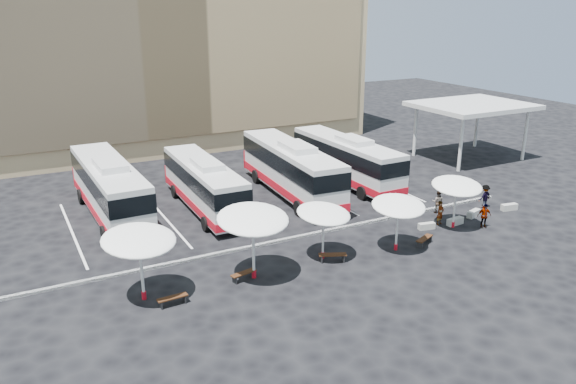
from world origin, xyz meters
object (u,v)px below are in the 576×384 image
bus_0 (109,187)px  passenger_1 (438,202)px  passenger_0 (440,213)px  passenger_2 (484,216)px  bus_3 (346,159)px  wood_bench_3 (424,239)px  bus_1 (204,183)px  wood_bench_1 (244,274)px  conc_bench_3 (509,207)px  sunshade_0 (139,240)px  conc_bench_0 (427,226)px  sunshade_1 (253,219)px  bus_2 (291,167)px  passenger_3 (485,196)px  sunshade_4 (457,186)px  conc_bench_1 (455,221)px  sunshade_2 (324,214)px  wood_bench_2 (333,256)px  sunshade_3 (398,206)px  wood_bench_0 (172,299)px  conc_bench_2 (474,214)px

bus_0 → passenger_1: 22.65m
passenger_0 → passenger_2: bearing=-54.8°
bus_3 → passenger_2: bearing=-79.2°
wood_bench_3 → bus_1: bearing=128.3°
wood_bench_1 → conc_bench_3: 20.98m
sunshade_0 → wood_bench_1: sunshade_0 is taller
wood_bench_3 → passenger_1: size_ratio=0.97×
conc_bench_0 → passenger_1: bearing=36.3°
wood_bench_3 → passenger_0: (3.15, 2.16, 0.46)m
bus_3 → sunshade_1: bus_3 is taller
conc_bench_0 → passenger_1: (2.70, 1.98, 0.60)m
passenger_2 → conc_bench_3: bearing=40.2°
bus_3 → conc_bench_3: (6.72, -10.90, -1.80)m
sunshade_1 → passenger_2: (16.23, -0.52, -2.53)m
bus_2 → passenger_3: size_ratio=7.86×
sunshade_4 → conc_bench_1: 2.65m
bus_2 → passenger_3: bearing=-36.1°
sunshade_4 → passenger_2: sunshade_4 is taller
bus_0 → conc_bench_0: bearing=-35.2°
sunshade_0 → passenger_1: bearing=6.9°
bus_1 → sunshade_1: sunshade_1 is taller
bus_1 → conc_bench_0: (11.47, -10.28, -1.72)m
sunshade_0 → sunshade_4: bearing=0.0°
bus_1 → sunshade_2: 11.39m
wood_bench_2 → passenger_0: (9.34, 1.58, 0.44)m
bus_0 → bus_2: size_ratio=0.98×
bus_0 → passenger_3: 26.29m
bus_0 → sunshade_3: bearing=-45.6°
wood_bench_0 → sunshade_1: bearing=9.9°
sunshade_2 → passenger_1: 11.41m
bus_0 → conc_bench_1: size_ratio=10.75×
bus_1 → passenger_0: (12.79, -10.03, -1.12)m
wood_bench_0 → passenger_2: bearing=0.8°
wood_bench_2 → bus_0: bearing=126.0°
passenger_0 → conc_bench_0: bearing=175.7°
conc_bench_0 → conc_bench_1: bearing=-7.7°
bus_1 → passenger_3: (17.84, -9.06, -1.08)m
sunshade_3 → conc_bench_1: 6.65m
bus_0 → passenger_0: 22.27m
conc_bench_0 → passenger_3: passenger_3 is taller
sunshade_0 → bus_0: bearing=85.8°
conc_bench_2 → conc_bench_0: bearing=-177.0°
wood_bench_1 → passenger_2: (16.84, -0.50, 0.47)m
conc_bench_2 → sunshade_2: bearing=-176.2°
bus_2 → wood_bench_1: bearing=-124.3°
sunshade_3 → wood_bench_1: size_ratio=2.55×
sunshade_0 → conc_bench_1: 20.94m
passenger_1 → conc_bench_3: bearing=-159.7°
bus_0 → sunshade_4: bearing=-33.9°
bus_2 → conc_bench_2: 13.57m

